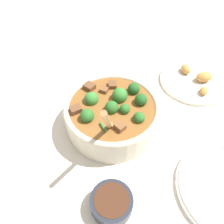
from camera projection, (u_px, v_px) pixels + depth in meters
name	position (u px, v px, depth m)	size (l,w,h in m)	color
ground_plane	(112.00, 124.00, 0.66)	(4.00, 4.00, 0.00)	silver
stew_bowl	(112.00, 113.00, 0.62)	(0.29, 0.27, 0.24)	beige
condiment_bowl	(112.00, 203.00, 0.48)	(0.10, 0.10, 0.04)	#232833
food_plate	(195.00, 80.00, 0.78)	(0.24, 0.24, 0.05)	silver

